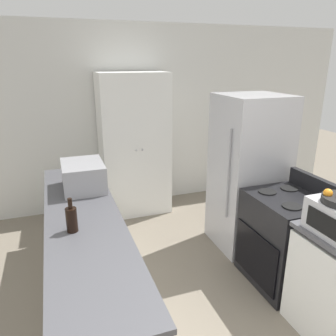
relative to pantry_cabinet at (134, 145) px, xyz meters
name	(u,v)px	position (x,y,z in m)	size (l,w,h in m)	color
wall_back	(130,118)	(0.03, 0.32, 0.32)	(7.00, 0.06, 2.60)	silver
counter_left	(88,265)	(-0.88, -1.83, -0.55)	(0.60, 2.69, 0.90)	silver
pantry_cabinet	(134,145)	(0.00, 0.00, 0.00)	(0.93, 0.57, 1.96)	white
stove	(285,239)	(0.97, -2.07, -0.52)	(0.66, 0.73, 1.06)	black
refrigerator	(248,173)	(1.00, -1.32, -0.10)	(0.73, 0.69, 1.76)	#B7B7BC
microwave	(83,176)	(-0.81, -1.20, 0.05)	(0.40, 0.52, 0.26)	#939399
wine_bottle	(72,219)	(-0.98, -2.04, 0.02)	(0.08, 0.08, 0.26)	black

